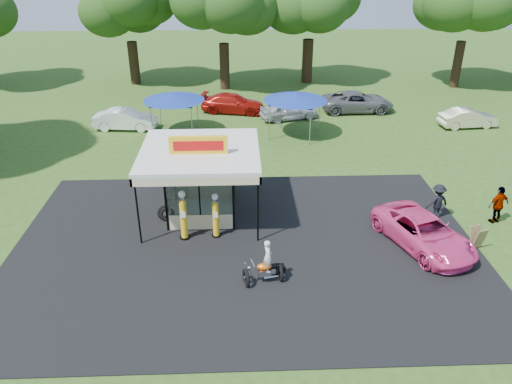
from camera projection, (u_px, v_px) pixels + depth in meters
ground at (247, 275)px, 19.80m from camera, size 120.00×120.00×0.00m
asphalt_apron at (246, 247)px, 21.58m from camera, size 20.00×14.00×0.04m
gas_station_kiosk at (201, 181)px, 23.38m from camera, size 5.40×5.40×4.18m
gas_pump_left at (183, 216)px, 21.67m from camera, size 0.44×0.44×2.38m
gas_pump_right at (216, 217)px, 21.87m from camera, size 0.40×0.40×2.15m
motorcycle at (266, 265)px, 19.08m from camera, size 1.69×1.08×1.92m
spare_tires at (166, 213)px, 23.49m from camera, size 0.91×0.63×0.74m
a_frame_sign at (478, 238)px, 21.28m from camera, size 0.61×0.68×1.01m
kiosk_car at (205, 185)px, 25.93m from camera, size 2.82×1.13×0.96m
pink_sedan at (424, 232)px, 21.34m from camera, size 3.95×5.51×1.39m
spectator_east_a at (437, 202)px, 23.44m from camera, size 1.27×0.93×1.75m
spectator_east_b at (499, 205)px, 23.06m from camera, size 1.17×0.74×1.85m
bg_car_a at (125, 119)px, 34.66m from camera, size 4.43×1.89×1.42m
bg_car_b at (233, 103)px, 38.06m from camera, size 5.15×2.92×1.41m
bg_car_c at (289, 110)px, 36.61m from camera, size 4.53×2.78×1.44m
bg_car_d at (357, 102)px, 38.27m from camera, size 5.53×2.63×1.53m
bg_car_e at (468, 118)px, 35.06m from camera, size 4.14×1.82×1.32m
tent_west at (174, 97)px, 32.98m from camera, size 4.06×4.06×2.84m
tent_east at (295, 97)px, 32.67m from camera, size 4.20×4.20×2.94m
oak_far_b at (128, 7)px, 43.05m from camera, size 8.75×8.75×10.43m
oak_far_c at (223, 5)px, 41.26m from camera, size 9.45×9.45×11.14m
oak_far_d at (310, 4)px, 43.46m from camera, size 9.03×9.03×10.74m
oak_far_e at (468, 3)px, 41.82m from camera, size 9.35×9.35×11.13m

